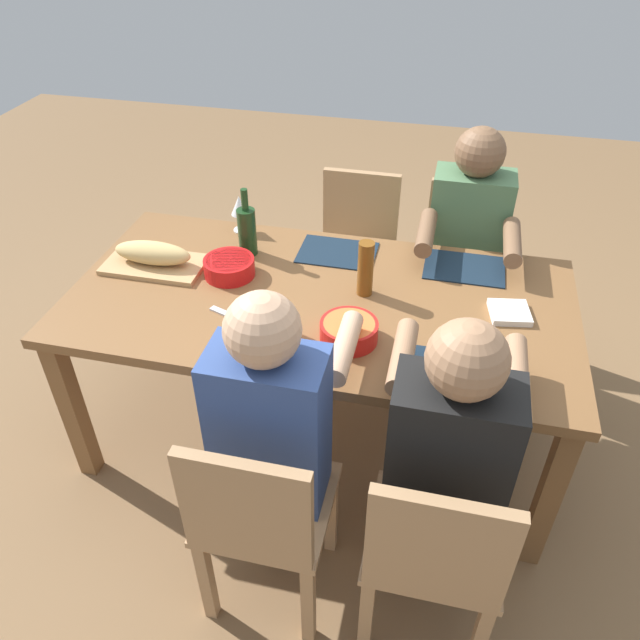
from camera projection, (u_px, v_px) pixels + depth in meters
name	position (u px, v px, depth m)	size (l,w,h in m)	color
ground_plane	(320.00, 430.00, 2.77)	(8.00, 8.00, 0.00)	brown
dining_table	(320.00, 313.00, 2.37)	(1.90, 0.97, 0.74)	brown
chair_near_center	(260.00, 516.00, 1.85)	(0.40, 0.40, 0.85)	#A87F56
diner_near_center	(274.00, 424.00, 1.87)	(0.41, 0.53, 1.20)	#2D2D38
chair_far_center	(356.00, 248.00, 3.10)	(0.40, 0.40, 0.85)	#A87F56
chair_near_right	(434.00, 552.00, 1.76)	(0.40, 0.40, 0.85)	#A87F56
diner_near_right	(448.00, 454.00, 1.77)	(0.41, 0.53, 1.20)	#2D2D38
chair_far_right	(461.00, 261.00, 3.00)	(0.40, 0.40, 0.85)	#A87F56
diner_far_right	(466.00, 241.00, 2.73)	(0.41, 0.53, 1.20)	#2D2D38
serving_bowl_greens	(229.00, 266.00, 2.42)	(0.20, 0.20, 0.07)	red
serving_bowl_fruit	(349.00, 330.00, 2.09)	(0.20, 0.20, 0.07)	red
cutting_board	(155.00, 265.00, 2.48)	(0.40, 0.22, 0.02)	tan
bread_loaf	(153.00, 253.00, 2.45)	(0.32, 0.11, 0.09)	tan
wine_bottle	(247.00, 230.00, 2.50)	(0.08, 0.08, 0.29)	#193819
beer_bottle	(365.00, 269.00, 2.27)	(0.06, 0.06, 0.22)	brown
wine_glass	(240.00, 207.00, 2.65)	(0.08, 0.08, 0.17)	silver
cup_near_center	(282.00, 325.00, 2.11)	(0.08, 0.08, 0.09)	white
placemat_far_center	(337.00, 253.00, 2.57)	(0.32, 0.23, 0.01)	#142333
placemat_near_right	(455.00, 374.00, 1.97)	(0.32, 0.23, 0.01)	#142333
placemat_far_right	(464.00, 268.00, 2.47)	(0.32, 0.23, 0.01)	#142333
carving_knife	(236.00, 318.00, 2.21)	(0.23, 0.02, 0.01)	silver
napkin_stack	(510.00, 312.00, 2.22)	(0.14, 0.14, 0.02)	white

